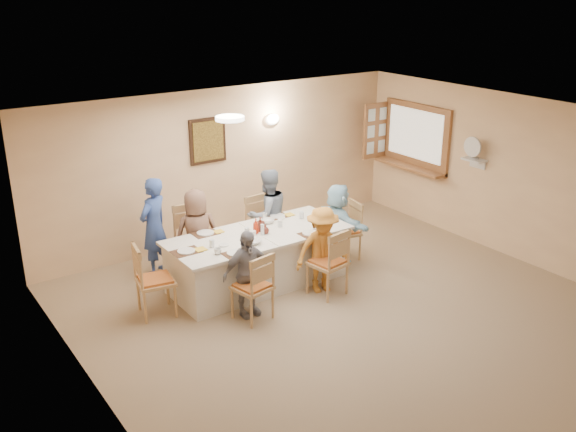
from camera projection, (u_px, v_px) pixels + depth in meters
ground at (364, 322)px, 8.11m from camera, size 7.00×7.00×0.00m
room_walls at (369, 210)px, 7.58m from camera, size 7.00×7.00×7.00m
wall_picture at (208, 141)px, 10.02m from camera, size 0.62×0.05×0.72m
wall_sconce at (272, 119)px, 10.58m from camera, size 0.26×0.09×0.18m
ceiling_light at (230, 118)px, 7.87m from camera, size 0.36×0.36×0.05m
serving_hatch at (416, 137)px, 11.15m from camera, size 0.06×1.50×1.15m
hatch_sill at (409, 167)px, 11.27m from camera, size 0.30×1.50×0.05m
shutter_door at (376, 130)px, 11.59m from camera, size 0.55×0.04×1.00m
fan_shelf at (474, 160)px, 10.10m from camera, size 0.22×0.36×0.03m
desk_fan at (474, 151)px, 10.03m from camera, size 0.30×0.30×0.28m
dining_table at (259, 259)px, 9.01m from camera, size 2.57×1.09×0.76m
chair_back_left at (194, 241)px, 9.26m from camera, size 0.55×0.55×1.03m
chair_back_right at (264, 227)px, 9.92m from camera, size 0.49×0.49×0.95m
chair_front_left at (252, 286)px, 8.05m from camera, size 0.52×0.52×0.92m
chair_front_right at (327, 261)px, 8.68m from camera, size 0.53×0.53×0.97m
chair_left_end at (155, 279)px, 8.15m from camera, size 0.54×0.54×0.98m
chair_right_end at (344, 231)px, 9.82m from camera, size 0.50×0.50×0.91m
diner_back_left at (197, 234)px, 9.12m from camera, size 0.81×0.67×1.33m
diner_back_right at (268, 215)px, 9.74m from camera, size 0.70×0.55×1.42m
diner_front_left at (247, 274)px, 8.10m from camera, size 0.69×0.31×1.16m
diner_front_right at (322, 250)px, 8.73m from camera, size 0.97×0.76×1.22m
diner_right_end at (338, 223)px, 9.69m from camera, size 1.18×0.51×1.23m
caregiver at (154, 227)px, 9.22m from camera, size 0.83×0.80×1.46m
placemat_fl at (236, 254)px, 8.24m from camera, size 0.34×0.25×0.01m
plate_fl at (236, 253)px, 8.23m from camera, size 0.24×0.24×0.02m
napkin_fl at (250, 251)px, 8.29m from camera, size 0.15×0.15×0.01m
placemat_fr at (311, 234)px, 8.88m from camera, size 0.33×0.24×0.01m
plate_fr at (311, 233)px, 8.87m from camera, size 0.24×0.24×0.02m
napkin_fr at (323, 232)px, 8.93m from camera, size 0.13×0.13×0.01m
placemat_bl at (205, 233)px, 8.88m from camera, size 0.35×0.26×0.01m
plate_bl at (205, 233)px, 8.88m from camera, size 0.24×0.24×0.02m
napkin_bl at (219, 231)px, 8.94m from camera, size 0.13×0.13×0.01m
placemat_br at (277, 216)px, 9.52m from camera, size 0.33×0.24×0.01m
plate_br at (277, 216)px, 9.52m from camera, size 0.23×0.23×0.01m
napkin_br at (289, 214)px, 9.58m from camera, size 0.14×0.14×0.01m
placemat_le at (186, 252)px, 8.29m from camera, size 0.36×0.27×0.01m
plate_le at (186, 251)px, 8.29m from camera, size 0.23×0.23×0.01m
napkin_le at (200, 249)px, 8.35m from camera, size 0.14×0.14×0.01m
placemat_re at (322, 217)px, 9.48m from camera, size 0.33×0.24×0.01m
plate_re at (322, 217)px, 9.47m from camera, size 0.26×0.26×0.02m
napkin_re at (334, 216)px, 9.53m from camera, size 0.14×0.14×0.01m
teacup_a at (218, 251)px, 8.21m from camera, size 0.12×0.12×0.08m
teacup_b at (265, 215)px, 9.46m from camera, size 0.12×0.12×0.08m
bowl_a at (253, 242)px, 8.54m from camera, size 0.27×0.27×0.06m
bowl_b at (268, 221)px, 9.26m from camera, size 0.26×0.26×0.06m
condiment_ketchup at (256, 226)px, 8.85m from camera, size 0.12×0.12×0.22m
condiment_brown at (260, 224)px, 8.96m from camera, size 0.15×0.15×0.20m
condiment_malt at (265, 229)px, 8.86m from camera, size 0.15×0.15×0.14m
drinking_glass at (247, 231)px, 8.82m from camera, size 0.07×0.07×0.10m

